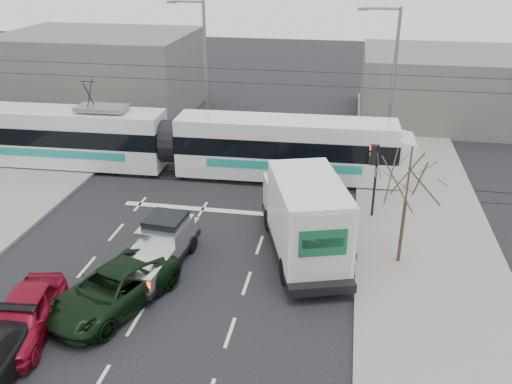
% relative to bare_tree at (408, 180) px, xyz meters
% --- Properties ---
extents(ground, '(120.00, 120.00, 0.00)m').
position_rel_bare_tree_xyz_m(ground, '(-7.60, -2.50, -3.79)').
color(ground, black).
rests_on(ground, ground).
extents(sidewalk_right, '(6.00, 60.00, 0.15)m').
position_rel_bare_tree_xyz_m(sidewalk_right, '(1.40, -2.50, -3.72)').
color(sidewalk_right, gray).
rests_on(sidewalk_right, ground).
extents(rails, '(60.00, 1.60, 0.03)m').
position_rel_bare_tree_xyz_m(rails, '(-7.60, 7.50, -3.78)').
color(rails, '#33302D').
rests_on(rails, ground).
extents(building_left, '(14.00, 10.00, 6.00)m').
position_rel_bare_tree_xyz_m(building_left, '(-21.60, 19.50, -0.79)').
color(building_left, slate).
rests_on(building_left, ground).
extents(building_right, '(12.00, 10.00, 5.00)m').
position_rel_bare_tree_xyz_m(building_right, '(4.40, 21.50, -1.29)').
color(building_right, slate).
rests_on(building_right, ground).
extents(bare_tree, '(2.40, 2.40, 5.00)m').
position_rel_bare_tree_xyz_m(bare_tree, '(0.00, 0.00, 0.00)').
color(bare_tree, '#47382B').
rests_on(bare_tree, ground).
extents(traffic_signal, '(0.44, 0.44, 3.60)m').
position_rel_bare_tree_xyz_m(traffic_signal, '(-1.13, 4.00, -1.05)').
color(traffic_signal, black).
rests_on(traffic_signal, ground).
extents(street_lamp_near, '(2.38, 0.25, 9.00)m').
position_rel_bare_tree_xyz_m(street_lamp_near, '(-0.29, 11.50, 1.32)').
color(street_lamp_near, slate).
rests_on(street_lamp_near, ground).
extents(street_lamp_far, '(2.38, 0.25, 9.00)m').
position_rel_bare_tree_xyz_m(street_lamp_far, '(-11.79, 13.50, 1.32)').
color(street_lamp_far, slate).
rests_on(street_lamp_far, ground).
extents(catenary, '(60.00, 0.20, 7.00)m').
position_rel_bare_tree_xyz_m(catenary, '(-7.60, 7.50, 0.09)').
color(catenary, black).
rests_on(catenary, ground).
extents(tram, '(25.18, 3.25, 5.13)m').
position_rel_bare_tree_xyz_m(tram, '(-12.33, 7.95, -1.97)').
color(tram, silver).
rests_on(tram, ground).
extents(silver_pickup, '(2.24, 5.35, 1.89)m').
position_rel_bare_tree_xyz_m(silver_pickup, '(-9.61, -1.78, -2.85)').
color(silver_pickup, black).
rests_on(silver_pickup, ground).
extents(box_truck, '(4.57, 7.76, 3.67)m').
position_rel_bare_tree_xyz_m(box_truck, '(-3.95, 0.01, -1.98)').
color(box_truck, black).
rests_on(box_truck, ground).
extents(navy_pickup, '(3.99, 5.94, 2.36)m').
position_rel_bare_tree_xyz_m(navy_pickup, '(-3.84, 1.74, -2.63)').
color(navy_pickup, black).
rests_on(navy_pickup, ground).
extents(green_car, '(4.18, 5.88, 1.49)m').
position_rel_bare_tree_xyz_m(green_car, '(-10.37, -4.77, -3.05)').
color(green_car, black).
rests_on(green_car, ground).
extents(red_car, '(2.58, 4.73, 1.53)m').
position_rel_bare_tree_xyz_m(red_car, '(-12.64, -6.79, -3.03)').
color(red_car, maroon).
rests_on(red_car, ground).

